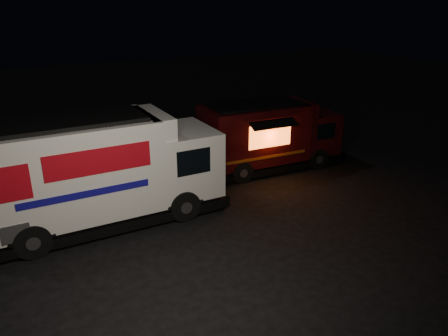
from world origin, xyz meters
TOP-DOWN VIEW (x-y plane):
  - ground at (0.00, 0.00)m, footprint 80.00×80.00m
  - white_truck at (-2.84, 2.13)m, footprint 7.79×2.73m
  - red_truck at (4.48, 3.71)m, footprint 6.25×2.55m

SIDE VIEW (x-z plane):
  - ground at x=0.00m, z-range 0.00..0.00m
  - red_truck at x=4.48m, z-range 0.00..2.86m
  - white_truck at x=-2.84m, z-range 0.00..3.52m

